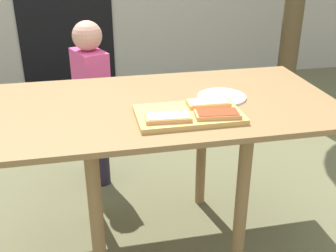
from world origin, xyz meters
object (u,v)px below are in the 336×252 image
(pizza_slice_near_left, at_px, (167,118))
(child_left, at_px, (92,94))
(plate_white_right, at_px, (222,97))
(dining_table, at_px, (157,124))
(cutting_board, at_px, (189,115))
(pizza_slice_far_right, at_px, (208,103))
(pizza_slice_near_right, at_px, (217,114))

(pizza_slice_near_left, bearing_deg, child_left, 106.01)
(plate_white_right, xyz_separation_m, child_left, (-0.55, 0.67, -0.19))
(dining_table, height_order, child_left, child_left)
(dining_table, bearing_deg, cutting_board, -61.13)
(pizza_slice_far_right, relative_size, child_left, 0.18)
(pizza_slice_far_right, xyz_separation_m, child_left, (-0.45, 0.79, -0.22))
(pizza_slice_near_left, height_order, pizza_slice_far_right, same)
(pizza_slice_far_right, xyz_separation_m, plate_white_right, (0.10, 0.12, -0.02))
(dining_table, xyz_separation_m, child_left, (-0.26, 0.67, -0.09))
(plate_white_right, bearing_deg, pizza_slice_far_right, -129.84)
(cutting_board, distance_m, pizza_slice_near_left, 0.11)
(pizza_slice_far_right, distance_m, plate_white_right, 0.15)
(dining_table, relative_size, pizza_slice_near_right, 8.56)
(dining_table, bearing_deg, pizza_slice_far_right, -31.25)
(plate_white_right, relative_size, child_left, 0.22)
(pizza_slice_far_right, height_order, plate_white_right, pizza_slice_far_right)
(cutting_board, distance_m, pizza_slice_near_right, 0.12)
(pizza_slice_near_right, height_order, pizza_slice_near_left, same)
(pizza_slice_near_right, height_order, child_left, child_left)
(cutting_board, bearing_deg, plate_white_right, 41.64)
(dining_table, bearing_deg, pizza_slice_near_right, -50.52)
(pizza_slice_near_left, bearing_deg, cutting_board, 29.18)
(dining_table, height_order, pizza_slice_near_left, pizza_slice_near_left)
(pizza_slice_near_right, xyz_separation_m, plate_white_right, (0.10, 0.23, -0.02))
(pizza_slice_near_left, bearing_deg, dining_table, 89.19)
(dining_table, relative_size, child_left, 1.56)
(pizza_slice_near_left, bearing_deg, pizza_slice_near_right, -2.14)
(pizza_slice_near_left, xyz_separation_m, pizza_slice_far_right, (0.19, 0.11, 0.00))
(dining_table, bearing_deg, plate_white_right, 0.26)
(plate_white_right, distance_m, child_left, 0.89)
(cutting_board, bearing_deg, pizza_slice_near_right, -32.36)
(pizza_slice_near_left, relative_size, child_left, 0.18)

